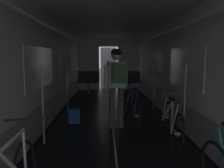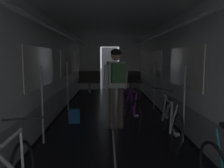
# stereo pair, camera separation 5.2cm
# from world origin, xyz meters

# --- Properties ---
(train_car_shell) EXTENTS (3.14, 12.34, 2.57)m
(train_car_shell) POSITION_xyz_m (-0.00, 3.60, 1.70)
(train_car_shell) COLOR black
(train_car_shell) RESTS_ON ground
(bench_seat_far_left) EXTENTS (0.98, 0.51, 0.95)m
(bench_seat_far_left) POSITION_xyz_m (-0.90, 8.07, 0.57)
(bench_seat_far_left) COLOR gray
(bench_seat_far_left) RESTS_ON ground
(bench_seat_far_right) EXTENTS (0.98, 0.51, 0.95)m
(bench_seat_far_right) POSITION_xyz_m (0.90, 8.07, 0.57)
(bench_seat_far_right) COLOR gray
(bench_seat_far_right) RESTS_ON ground
(bicycle_silver) EXTENTS (0.44, 1.70, 0.96)m
(bicycle_silver) POSITION_xyz_m (1.03, 2.09, 0.38)
(bicycle_silver) COLOR black
(bicycle_silver) RESTS_ON ground
(person_cyclist_aisle) EXTENTS (0.56, 0.44, 1.73)m
(person_cyclist_aisle) POSITION_xyz_m (0.08, 2.96, 1.07)
(person_cyclist_aisle) COLOR brown
(person_cyclist_aisle) RESTS_ON ground
(bicycle_purple_in_aisle) EXTENTS (0.48, 1.67, 0.93)m
(bicycle_purple_in_aisle) POSITION_xyz_m (0.40, 3.22, 0.38)
(bicycle_purple_in_aisle) COLOR black
(bicycle_purple_in_aisle) RESTS_ON ground
(backpack_on_floor) EXTENTS (0.27, 0.22, 0.34)m
(backpack_on_floor) POSITION_xyz_m (-0.90, 3.40, 0.17)
(backpack_on_floor) COLOR #1E5693
(backpack_on_floor) RESTS_ON ground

